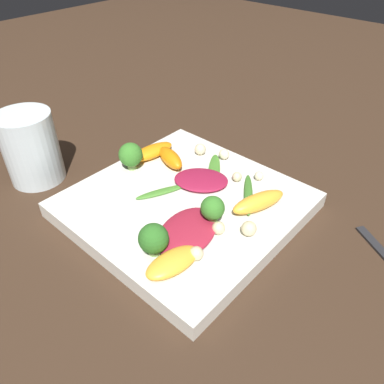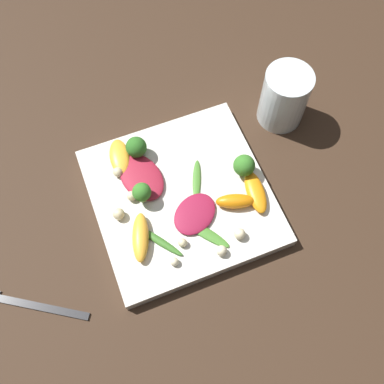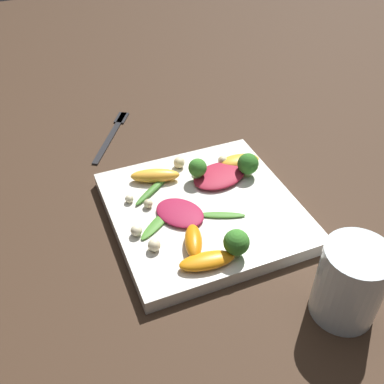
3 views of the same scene
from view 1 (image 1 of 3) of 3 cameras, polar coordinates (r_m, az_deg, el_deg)
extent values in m
plane|color=#382619|center=(0.52, -1.04, -2.92)|extent=(2.40, 2.40, 0.00)
cube|color=silver|center=(0.51, -1.05, -1.96)|extent=(0.28, 0.28, 0.02)
cylinder|color=silver|center=(0.60, -23.35, 6.22)|extent=(0.08, 0.08, 0.11)
ellipsoid|color=maroon|center=(0.53, 1.40, 1.86)|extent=(0.09, 0.10, 0.01)
ellipsoid|color=maroon|center=(0.45, -0.69, -6.02)|extent=(0.10, 0.08, 0.01)
ellipsoid|color=orange|center=(0.57, -3.29, 5.20)|extent=(0.04, 0.07, 0.02)
ellipsoid|color=#FCAD33|center=(0.49, 10.10, -1.47)|extent=(0.08, 0.05, 0.02)
ellipsoid|color=#FCAD33|center=(0.41, -3.00, -10.66)|extent=(0.07, 0.04, 0.02)
ellipsoid|color=orange|center=(0.59, -6.15, 6.14)|extent=(0.08, 0.04, 0.02)
cylinder|color=#7A9E51|center=(0.56, -9.40, 4.06)|extent=(0.01, 0.01, 0.01)
sphere|color=#387A28|center=(0.55, -9.58, 5.51)|extent=(0.04, 0.04, 0.04)
cylinder|color=#7A9E51|center=(0.43, -5.75, -8.57)|extent=(0.01, 0.01, 0.01)
sphere|color=#2D6B23|center=(0.42, -5.89, -7.05)|extent=(0.03, 0.03, 0.03)
cylinder|color=#84AD5B|center=(0.46, 3.09, -4.05)|extent=(0.01, 0.01, 0.02)
sphere|color=#387A28|center=(0.45, 3.16, -2.45)|extent=(0.03, 0.03, 0.03)
ellipsoid|color=#3D7528|center=(0.51, 8.57, -0.30)|extent=(0.08, 0.06, 0.01)
ellipsoid|color=#47842D|center=(0.51, -4.74, 0.02)|extent=(0.07, 0.04, 0.00)
ellipsoid|color=#47842D|center=(0.55, 3.40, 3.31)|extent=(0.08, 0.07, 0.01)
sphere|color=beige|center=(0.45, 8.54, -5.65)|extent=(0.02, 0.02, 0.02)
sphere|color=beige|center=(0.58, 4.90, 5.76)|extent=(0.02, 0.02, 0.02)
sphere|color=beige|center=(0.59, 1.27, 6.53)|extent=(0.02, 0.02, 0.02)
sphere|color=beige|center=(0.45, 4.06, -5.50)|extent=(0.02, 0.02, 0.02)
sphere|color=beige|center=(0.42, 0.66, -9.36)|extent=(0.02, 0.02, 0.02)
sphere|color=beige|center=(0.54, 10.17, 2.42)|extent=(0.01, 0.01, 0.01)
sphere|color=beige|center=(0.54, 6.87, 2.32)|extent=(0.01, 0.01, 0.01)
camera|label=2|loc=(0.69, 48.52, 60.92)|focal=42.00mm
camera|label=3|loc=(0.89, -19.99, 45.43)|focal=42.00mm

